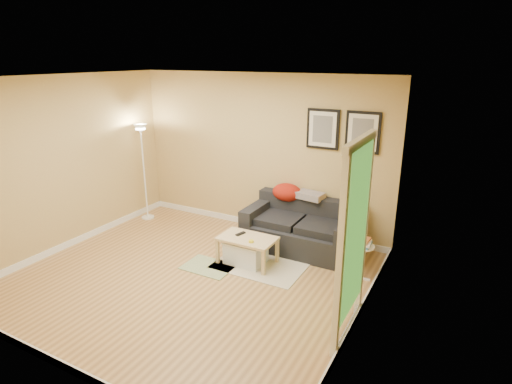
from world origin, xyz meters
TOP-DOWN VIEW (x-y plane):
  - floor at (0.00, 0.00)m, footprint 4.50×4.50m
  - ceiling at (0.00, 0.00)m, footprint 4.50×4.50m
  - wall_back at (0.00, 2.00)m, footprint 4.50×0.00m
  - wall_front at (0.00, -2.00)m, footprint 4.50×0.00m
  - wall_left at (-2.25, 0.00)m, footprint 0.00×4.00m
  - wall_right at (2.25, 0.00)m, footprint 0.00×4.00m
  - baseboard_back at (0.00, 1.99)m, footprint 4.50×0.02m
  - baseboard_front at (0.00, -1.99)m, footprint 4.50×0.02m
  - baseboard_left at (-2.24, 0.00)m, footprint 0.02×4.00m
  - baseboard_right at (2.24, 0.00)m, footprint 0.02×4.00m
  - sofa at (0.96, 1.53)m, footprint 1.70×0.90m
  - red_throw at (0.59, 1.83)m, footprint 0.48×0.36m
  - plaid_throw at (0.98, 1.83)m, footprint 0.45×0.32m
  - framed_print_left at (1.08, 1.98)m, footprint 0.50×0.04m
  - framed_print_right at (1.68, 1.98)m, footprint 0.50×0.04m
  - area_rug at (0.68, 0.74)m, footprint 1.25×0.85m
  - green_runner at (0.05, 0.35)m, footprint 0.70×0.50m
  - coffee_table at (0.48, 0.72)m, footprint 0.80×0.49m
  - remote_control at (0.34, 0.77)m, footprint 0.09×0.17m
  - tape_roll at (0.61, 0.61)m, footprint 0.07×0.07m
  - storage_bin at (0.46, 0.71)m, footprint 0.56×0.41m
  - side_table at (2.02, 1.05)m, footprint 0.32×0.32m
  - book_stack at (2.02, 1.07)m, footprint 0.24×0.30m
  - floor_lamp at (-2.00, 1.38)m, footprint 0.23×0.23m
  - doorway at (2.20, -0.15)m, footprint 0.12×1.01m

SIDE VIEW (x-z plane):
  - floor at x=0.00m, z-range 0.00..0.00m
  - area_rug at x=0.68m, z-range 0.00..0.01m
  - green_runner at x=0.05m, z-range 0.00..0.01m
  - baseboard_back at x=0.00m, z-range 0.00..0.10m
  - baseboard_front at x=0.00m, z-range 0.00..0.10m
  - baseboard_left at x=-2.24m, z-range 0.00..0.10m
  - baseboard_right at x=2.24m, z-range 0.00..0.10m
  - storage_bin at x=0.46m, z-range 0.00..0.34m
  - coffee_table at x=0.48m, z-range 0.00..0.40m
  - side_table at x=2.02m, z-range 0.00..0.48m
  - sofa at x=0.96m, z-range 0.00..0.75m
  - remote_control at x=0.34m, z-range 0.40..0.42m
  - tape_roll at x=0.61m, z-range 0.40..0.43m
  - book_stack at x=2.02m, z-range 0.48..0.57m
  - red_throw at x=0.59m, z-range 0.63..0.91m
  - plaid_throw at x=0.98m, z-range 0.73..0.83m
  - floor_lamp at x=-2.00m, z-range -0.05..1.69m
  - doorway at x=2.20m, z-range -0.04..2.09m
  - wall_back at x=0.00m, z-range -0.95..3.55m
  - wall_front at x=0.00m, z-range -0.95..3.55m
  - wall_left at x=-2.25m, z-range -0.70..3.30m
  - wall_right at x=2.25m, z-range -0.70..3.30m
  - framed_print_left at x=1.08m, z-range 1.50..2.10m
  - framed_print_right at x=1.68m, z-range 1.50..2.10m
  - ceiling at x=0.00m, z-range 2.60..2.60m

